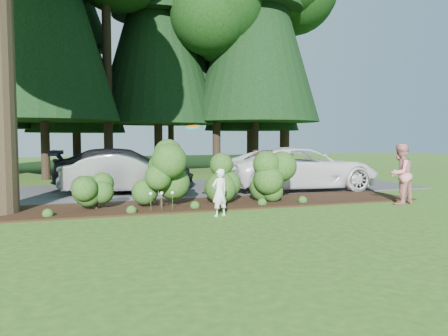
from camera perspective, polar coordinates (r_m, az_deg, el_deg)
name	(u,v)px	position (r m, az deg, el deg)	size (l,w,h in m)	color
ground	(194,228)	(9.96, -3.95, -7.88)	(80.00, 80.00, 0.00)	#274D16
mulch_bed	(167,206)	(13.07, -7.49, -4.93)	(16.00, 2.50, 0.05)	black
driveway	(146,190)	(17.23, -10.14, -2.84)	(22.00, 6.00, 0.03)	#38383A
shrub_row	(193,179)	(13.03, -4.10, -1.46)	(6.53, 1.60, 1.61)	#184013
lily_cluster	(162,194)	(12.13, -8.15, -3.39)	(0.69, 0.09, 0.57)	#184013
tree_wall	(126,6)	(27.01, -12.68, 19.93)	(25.66, 12.15, 17.09)	black
car_silver_wagon	(125,174)	(15.94, -12.83, -0.76)	(1.53, 4.39, 1.45)	#A9A9AE
car_white_suv	(301,168)	(17.14, 10.04, -0.05)	(2.74, 5.94, 1.65)	silver
car_dark_suv	(125,168)	(17.78, -12.85, -0.05)	(2.23, 5.48, 1.59)	black
child	(220,193)	(11.34, -0.57, -3.22)	(0.45, 0.30, 1.24)	white
adult	(400,174)	(14.42, 22.02, -0.73)	(0.90, 0.70, 1.86)	red
frisbee	(193,127)	(11.05, -4.11, 5.37)	(0.51, 0.50, 0.16)	teal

